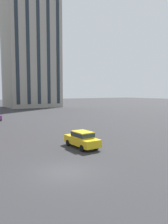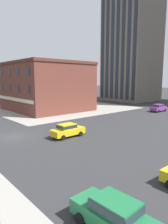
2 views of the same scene
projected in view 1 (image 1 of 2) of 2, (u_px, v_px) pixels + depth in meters
The scene contains 3 objects.
ground_plane at pixel (65, 172), 15.42m from camera, with size 320.00×320.00×0.00m, color #2D2D30.
car_main_northbound_near at pixel (82, 139), 22.10m from camera, with size 1.92×4.41×1.68m.
residential_tower_skyline_right at pixel (30, 6), 80.82m from camera, with size 19.15×15.60×75.36m.
Camera 1 is at (-7.01, -13.29, 5.62)m, focal length 34.88 mm.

